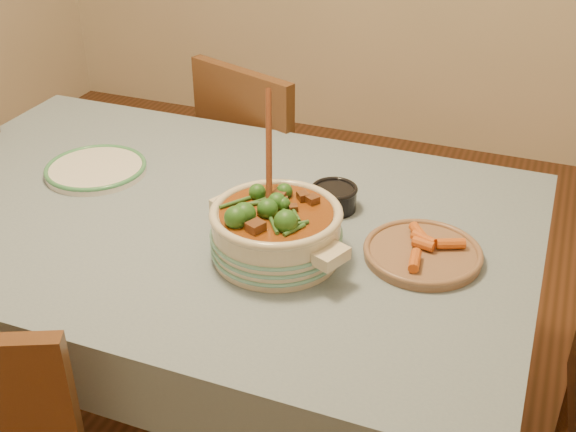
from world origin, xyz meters
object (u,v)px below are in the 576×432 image
(dining_table, at_px, (201,242))
(condiment_bowl, at_px, (334,196))
(chair_far, at_px, (266,168))
(fried_plate, at_px, (423,251))
(stew_casserole, at_px, (276,227))
(white_plate, at_px, (96,169))

(dining_table, xyz_separation_m, condiment_bowl, (0.32, 0.14, 0.13))
(condiment_bowl, xyz_separation_m, chair_far, (-0.44, 0.58, -0.28))
(fried_plate, xyz_separation_m, chair_far, (-0.70, 0.72, -0.26))
(chair_far, bearing_deg, stew_casserole, 134.66)
(white_plate, height_order, fried_plate, fried_plate)
(white_plate, xyz_separation_m, chair_far, (0.25, 0.63, -0.25))
(fried_plate, relative_size, chair_far, 0.38)
(white_plate, bearing_deg, stew_casserole, -17.71)
(stew_casserole, bearing_deg, fried_plate, 19.48)
(condiment_bowl, bearing_deg, white_plate, -175.50)
(stew_casserole, relative_size, chair_far, 0.42)
(stew_casserole, bearing_deg, white_plate, 162.29)
(fried_plate, height_order, chair_far, chair_far)
(stew_casserole, distance_m, chair_far, 0.97)
(dining_table, relative_size, stew_casserole, 4.40)
(condiment_bowl, distance_m, chair_far, 0.77)
(condiment_bowl, bearing_deg, dining_table, -156.05)
(white_plate, xyz_separation_m, fried_plate, (0.94, -0.09, 0.01))
(dining_table, height_order, condiment_bowl, condiment_bowl)
(dining_table, xyz_separation_m, white_plate, (-0.37, 0.09, 0.10))
(stew_casserole, distance_m, condiment_bowl, 0.26)
(dining_table, height_order, white_plate, white_plate)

